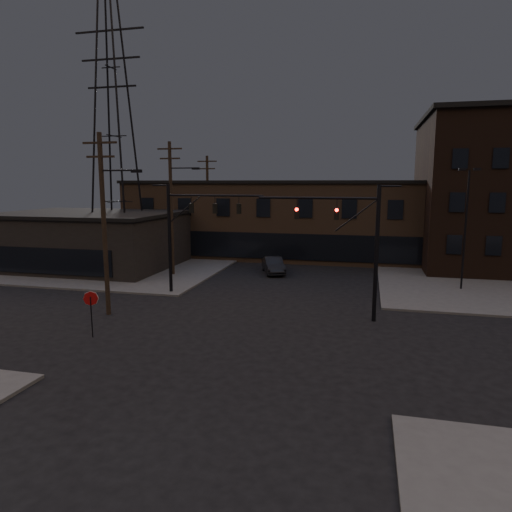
{
  "coord_description": "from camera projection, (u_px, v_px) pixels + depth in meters",
  "views": [
    {
      "loc": [
        5.92,
        -22.42,
        8.1
      ],
      "look_at": [
        -0.85,
        5.22,
        3.5
      ],
      "focal_mm": 32.0,
      "sensor_mm": 36.0,
      "label": 1
    }
  ],
  "objects": [
    {
      "name": "building_row",
      "position": [
        312.0,
        220.0,
        50.39
      ],
      "size": [
        40.0,
        12.0,
        8.0
      ],
      "primitive_type": "cube",
      "color": "brown",
      "rests_on": "ground"
    },
    {
      "name": "car_crossing",
      "position": [
        273.0,
        265.0,
        41.03
      ],
      "size": [
        3.05,
        4.76,
        1.48
      ],
      "primitive_type": "imported",
      "rotation": [
        0.0,
        0.0,
        0.36
      ],
      "color": "black",
      "rests_on": "ground"
    },
    {
      "name": "traffic_signal_near",
      "position": [
        357.0,
        238.0,
        26.45
      ],
      "size": [
        7.12,
        0.24,
        8.0
      ],
      "color": "black",
      "rests_on": "ground"
    },
    {
      "name": "ground",
      "position": [
        248.0,
        337.0,
        24.19
      ],
      "size": [
        140.0,
        140.0,
        0.0
      ],
      "primitive_type": "plane",
      "color": "black",
      "rests_on": "ground"
    },
    {
      "name": "utility_pole_mid",
      "position": [
        172.0,
        206.0,
        39.08
      ],
      "size": [
        3.7,
        0.28,
        11.5
      ],
      "color": "black",
      "rests_on": "ground"
    },
    {
      "name": "traffic_signal_far",
      "position": [
        186.0,
        226.0,
        32.63
      ],
      "size": [
        7.12,
        0.24,
        8.0
      ],
      "color": "black",
      "rests_on": "ground"
    },
    {
      "name": "utility_pole_far",
      "position": [
        208.0,
        203.0,
        50.89
      ],
      "size": [
        2.2,
        0.28,
        11.0
      ],
      "color": "black",
      "rests_on": "ground"
    },
    {
      "name": "transmission_tower",
      "position": [
        114.0,
        136.0,
        43.68
      ],
      "size": [
        7.0,
        7.0,
        25.0
      ],
      "primitive_type": null,
      "color": "black",
      "rests_on": "ground"
    },
    {
      "name": "parked_car_lot_a",
      "position": [
        473.0,
        263.0,
        40.91
      ],
      "size": [
        5.06,
        2.87,
        1.62
      ],
      "primitive_type": "imported",
      "rotation": [
        0.0,
        0.0,
        1.78
      ],
      "color": "black",
      "rests_on": "sidewalk_ne"
    },
    {
      "name": "utility_pole_near",
      "position": [
        105.0,
        220.0,
        27.38
      ],
      "size": [
        3.7,
        0.28,
        11.0
      ],
      "color": "black",
      "rests_on": "ground"
    },
    {
      "name": "stop_sign",
      "position": [
        91.0,
        303.0,
        23.87
      ],
      "size": [
        0.72,
        0.33,
        2.48
      ],
      "color": "black",
      "rests_on": "ground"
    },
    {
      "name": "building_left",
      "position": [
        90.0,
        241.0,
        43.83
      ],
      "size": [
        16.0,
        12.0,
        5.0
      ],
      "primitive_type": "cube",
      "color": "black",
      "rests_on": "ground"
    },
    {
      "name": "sidewalk_nw",
      "position": [
        107.0,
        256.0,
        50.44
      ],
      "size": [
        30.0,
        30.0,
        0.15
      ],
      "primitive_type": "cube",
      "color": "#474744",
      "rests_on": "ground"
    },
    {
      "name": "lot_light_a",
      "position": [
        466.0,
        218.0,
        33.67
      ],
      "size": [
        1.5,
        0.28,
        9.14
      ],
      "color": "black",
      "rests_on": "ground"
    }
  ]
}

